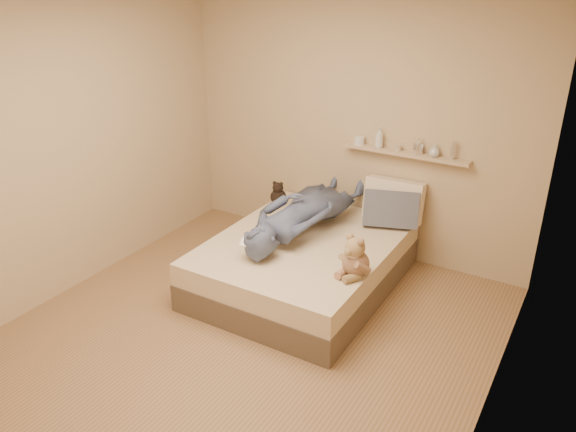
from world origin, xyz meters
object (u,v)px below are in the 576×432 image
Objects in this scene: bed at (304,263)px; person at (304,210)px; dark_plush at (278,195)px; wall_shelf at (405,154)px; teddy_bear at (355,259)px; pillow_grey at (391,209)px; pillow_cream at (394,200)px; game_console at (251,243)px.

person is (-0.11, 0.20, 0.42)m from bed.
dark_plush is at bearing -32.90° from person.
wall_shelf is at bearing 15.30° from dark_plush.
person reaches higher than teddy_bear.
pillow_grey is (-0.10, 1.03, 0.02)m from teddy_bear.
bed is at bearing -127.89° from pillow_grey.
pillow_cream reaches higher than dark_plush.
game_console is 0.12× the size of person.
wall_shelf reaches higher than person.
bed is at bearing -121.18° from wall_shelf.
wall_shelf is at bearing 58.82° from bed.
game_console is at bearing -108.94° from bed.
teddy_bear reaches higher than game_console.
pillow_cream reaches higher than pillow_grey.
person is 1.36× the size of wall_shelf.
person is at bearing 120.08° from bed.
wall_shelf reaches higher than dark_plush.
pillow_cream is at bearing 12.09° from dark_plush.
dark_plush is (-0.63, 0.59, 0.33)m from bed.
pillow_cream is (1.14, 0.24, 0.09)m from dark_plush.
wall_shelf reaches higher than bed.
bed is 7.55× the size of dark_plush.
person is at bearing 144.69° from teddy_bear.
dark_plush reaches higher than bed.
bed is 5.33× the size of teddy_bear.
bed is 1.58× the size of wall_shelf.
person is (-0.75, 0.53, 0.05)m from teddy_bear.
game_console is at bearing -68.72° from dark_plush.
game_console is 1.44m from pillow_grey.
bed is at bearing 124.13° from person.
bed is 1.38m from wall_shelf.
pillow_cream reaches higher than teddy_bear.
pillow_cream is at bearing 58.52° from bed.
dark_plush is at bearing -164.70° from wall_shelf.
teddy_bear is at bearing -27.72° from bed.
bed is 3.80× the size of pillow_grey.
wall_shelf is at bearing 62.10° from pillow_cream.
bed is 0.96m from pillow_grey.
pillow_grey is at bearing 59.66° from game_console.
dark_plush is 0.46× the size of pillow_cream.
pillow_cream reaches higher than bed.
pillow_cream is 0.46m from wall_shelf.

